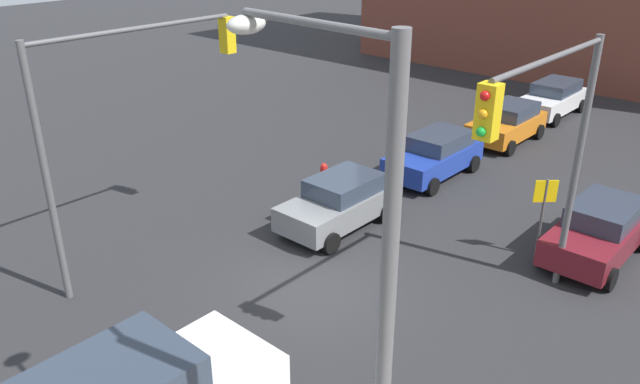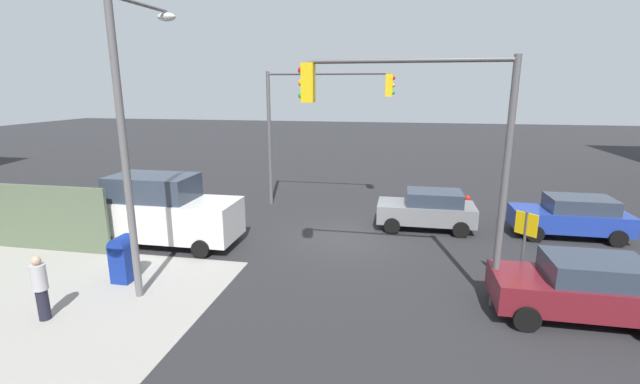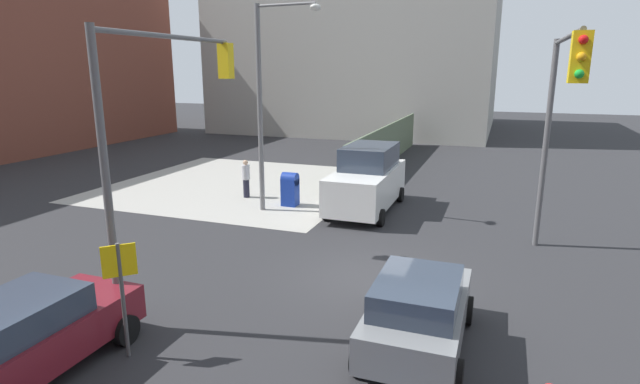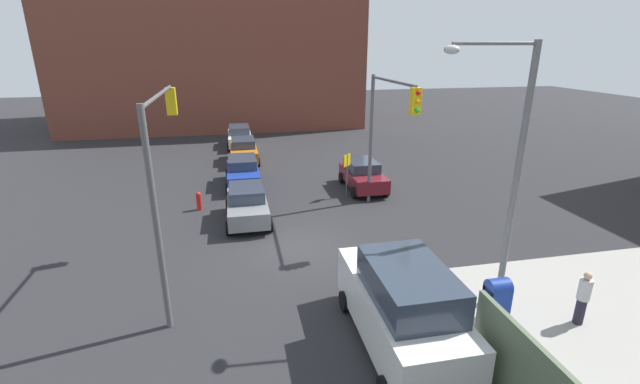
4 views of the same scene
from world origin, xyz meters
The scene contains 11 objects.
ground_plane centered at (0.00, 0.00, 0.00)m, with size 120.00×120.00×0.00m, color #28282B.
traffic_signal_nw_corner centered at (-2.43, 4.50, 4.63)m, with size 5.42×0.36×6.50m.
traffic_signal_se_corner centered at (2.15, -4.50, 4.67)m, with size 6.09×0.36×6.50m.
street_lamp_corner centered at (5.18, 5.43, 4.70)m, with size 0.56×2.68×8.00m.
warning_sign_two_way centered at (-5.40, 3.52, 1.64)m, with size 0.48×0.48×2.40m.
fire_hydrant centered at (-5.00, -4.20, 0.49)m, with size 0.26×0.26×0.94m.
hatchback_orange centered at (-13.87, -1.66, 0.84)m, with size 4.02×2.02×1.62m.
coupe_blue centered at (-8.56, -1.90, 0.84)m, with size 4.19×2.02×1.62m.
hatchback_white centered at (-18.85, -1.81, 0.84)m, with size 4.48×2.02×1.62m.
coupe_maroon centered at (-6.52, 4.77, 0.84)m, with size 4.11×2.02×1.62m.
sedan_gray centered at (-3.08, -1.88, 0.84)m, with size 3.93×2.02×1.62m.
Camera 1 is at (10.23, 9.26, 9.01)m, focal length 35.00 mm.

